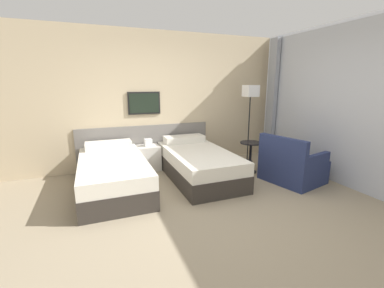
{
  "coord_description": "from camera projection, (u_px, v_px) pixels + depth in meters",
  "views": [
    {
      "loc": [
        -1.45,
        -2.88,
        1.69
      ],
      "look_at": [
        0.13,
        1.17,
        0.66
      ],
      "focal_mm": 24.0,
      "sensor_mm": 36.0,
      "label": 1
    }
  ],
  "objects": [
    {
      "name": "ground_plane",
      "position": [
        214.0,
        210.0,
        3.52
      ],
      "size": [
        16.0,
        16.0,
        0.0
      ],
      "primitive_type": "plane",
      "color": "gray"
    },
    {
      "name": "bed_near_door",
      "position": [
        113.0,
        174.0,
        4.16
      ],
      "size": [
        1.02,
        2.0,
        0.64
      ],
      "color": "#332D28",
      "rests_on": "ground_plane"
    },
    {
      "name": "floor_lamp",
      "position": [
        250.0,
        97.0,
        5.37
      ],
      "size": [
        0.27,
        0.27,
        1.66
      ],
      "color": "black",
      "rests_on": "ground_plane"
    },
    {
      "name": "armchair",
      "position": [
        292.0,
        167.0,
        4.49
      ],
      "size": [
        0.99,
        1.06,
        0.83
      ],
      "rotation": [
        0.0,
        0.0,
        1.81
      ],
      "color": "navy",
      "rests_on": "ground_plane"
    },
    {
      "name": "bed_near_window",
      "position": [
        198.0,
        163.0,
        4.69
      ],
      "size": [
        1.02,
        2.0,
        0.64
      ],
      "color": "#332D28",
      "rests_on": "ground_plane"
    },
    {
      "name": "wall_headboard",
      "position": [
        165.0,
        103.0,
        5.29
      ],
      "size": [
        10.0,
        0.1,
        2.7
      ],
      "color": "#C6B28E",
      "rests_on": "ground_plane"
    },
    {
      "name": "wall_window",
      "position": [
        356.0,
        106.0,
        4.08
      ],
      "size": [
        0.21,
        4.78,
        2.7
      ],
      "color": "white",
      "rests_on": "ground_plane"
    },
    {
      "name": "nightstand",
      "position": [
        149.0,
        157.0,
        5.11
      ],
      "size": [
        0.43,
        0.37,
        0.63
      ],
      "color": "beige",
      "rests_on": "ground_plane"
    },
    {
      "name": "side_table",
      "position": [
        250.0,
        152.0,
        4.94
      ],
      "size": [
        0.41,
        0.41,
        0.6
      ],
      "color": "black",
      "rests_on": "ground_plane"
    }
  ]
}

